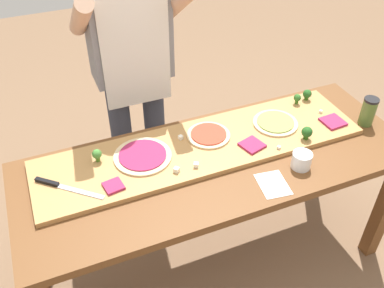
% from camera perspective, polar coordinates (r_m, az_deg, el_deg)
% --- Properties ---
extents(ground_plane, '(8.00, 8.00, 0.00)m').
position_cam_1_polar(ground_plane, '(2.53, 2.71, -14.97)').
color(ground_plane, brown).
extents(prep_table, '(1.83, 0.69, 0.75)m').
position_cam_1_polar(prep_table, '(2.04, 3.26, -4.21)').
color(prep_table, brown).
rests_on(prep_table, ground).
extents(cutting_board, '(1.55, 0.39, 0.02)m').
position_cam_1_polar(cutting_board, '(2.01, 1.26, -0.39)').
color(cutting_board, '#B27F47').
rests_on(cutting_board, prep_table).
extents(chefs_knife, '(0.26, 0.23, 0.02)m').
position_cam_1_polar(chefs_knife, '(1.88, -17.17, -5.29)').
color(chefs_knife, '#B7BABF').
rests_on(chefs_knife, cutting_board).
extents(pizza_whole_tomato_red, '(0.21, 0.21, 0.02)m').
position_cam_1_polar(pizza_whole_tomato_red, '(2.06, 2.20, 1.22)').
color(pizza_whole_tomato_red, beige).
rests_on(pizza_whole_tomato_red, cutting_board).
extents(pizza_whole_beet_magenta, '(0.26, 0.26, 0.02)m').
position_cam_1_polar(pizza_whole_beet_magenta, '(1.95, -6.57, -1.57)').
color(pizza_whole_beet_magenta, beige).
rests_on(pizza_whole_beet_magenta, cutting_board).
extents(pizza_whole_pesto_green, '(0.22, 0.22, 0.02)m').
position_cam_1_polar(pizza_whole_pesto_green, '(2.17, 11.00, 2.80)').
color(pizza_whole_pesto_green, beige).
rests_on(pizza_whole_pesto_green, cutting_board).
extents(pizza_slice_far_right, '(0.12, 0.12, 0.01)m').
position_cam_1_polar(pizza_slice_far_right, '(2.02, 7.98, -0.14)').
color(pizza_slice_far_right, '#9E234C').
rests_on(pizza_slice_far_right, cutting_board).
extents(pizza_slice_near_right, '(0.11, 0.11, 0.01)m').
position_cam_1_polar(pizza_slice_near_right, '(2.25, 18.20, 2.83)').
color(pizza_slice_near_right, '#9E234C').
rests_on(pizza_slice_near_right, cutting_board).
extents(pizza_slice_near_left, '(0.09, 0.09, 0.01)m').
position_cam_1_polar(pizza_slice_near_left, '(1.83, -10.38, -5.50)').
color(pizza_slice_near_left, '#9E234C').
rests_on(pizza_slice_near_left, cutting_board).
extents(broccoli_floret_front_right, '(0.05, 0.05, 0.06)m').
position_cam_1_polar(broccoli_floret_front_right, '(2.38, 15.03, 6.41)').
color(broccoli_floret_front_right, '#2C5915').
rests_on(broccoli_floret_front_right, cutting_board).
extents(broccoli_floret_back_left, '(0.05, 0.05, 0.07)m').
position_cam_1_polar(broccoli_floret_back_left, '(2.09, 15.01, 1.51)').
color(broccoli_floret_back_left, '#2C5915').
rests_on(broccoli_floret_back_left, cutting_board).
extents(broccoli_floret_back_right, '(0.04, 0.04, 0.06)m').
position_cam_1_polar(broccoli_floret_back_right, '(1.94, -12.50, -1.37)').
color(broccoli_floret_back_right, '#487A23').
rests_on(broccoli_floret_back_right, cutting_board).
extents(broccoli_floret_center_right, '(0.04, 0.04, 0.06)m').
position_cam_1_polar(broccoli_floret_center_right, '(2.33, 13.79, 5.93)').
color(broccoli_floret_center_right, '#366618').
rests_on(broccoli_floret_center_right, cutting_board).
extents(cheese_crumble_a, '(0.02, 0.02, 0.01)m').
position_cam_1_polar(cheese_crumble_a, '(2.31, 16.71, 4.15)').
color(cheese_crumble_a, silver).
rests_on(cheese_crumble_a, cutting_board).
extents(cheese_crumble_b, '(0.02, 0.02, 0.02)m').
position_cam_1_polar(cheese_crumble_b, '(2.04, -1.53, 0.88)').
color(cheese_crumble_b, white).
rests_on(cheese_crumble_b, cutting_board).
extents(cheese_crumble_c, '(0.03, 0.03, 0.02)m').
position_cam_1_polar(cheese_crumble_c, '(1.86, -2.07, -3.46)').
color(cheese_crumble_c, silver).
rests_on(cheese_crumble_c, cutting_board).
extents(cheese_crumble_d, '(0.02, 0.02, 0.01)m').
position_cam_1_polar(cheese_crumble_d, '(2.02, 11.45, -0.44)').
color(cheese_crumble_d, white).
rests_on(cheese_crumble_d, cutting_board).
extents(cheese_crumble_e, '(0.03, 0.03, 0.02)m').
position_cam_1_polar(cheese_crumble_e, '(1.89, 0.55, -2.80)').
color(cheese_crumble_e, white).
rests_on(cheese_crumble_e, cutting_board).
extents(flour_cup, '(0.09, 0.09, 0.08)m').
position_cam_1_polar(flour_cup, '(1.97, 14.31, -2.20)').
color(flour_cup, white).
rests_on(flour_cup, prep_table).
extents(sauce_jar, '(0.07, 0.07, 0.15)m').
position_cam_1_polar(sauce_jar, '(2.31, 22.35, 4.02)').
color(sauce_jar, '#517033').
rests_on(sauce_jar, prep_table).
extents(recipe_note, '(0.14, 0.17, 0.00)m').
position_cam_1_polar(recipe_note, '(1.88, 10.70, -5.27)').
color(recipe_note, white).
rests_on(recipe_note, prep_table).
extents(cook_center, '(0.54, 0.39, 1.67)m').
position_cam_1_polar(cook_center, '(2.26, -8.00, 11.11)').
color(cook_center, '#333847').
rests_on(cook_center, ground).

